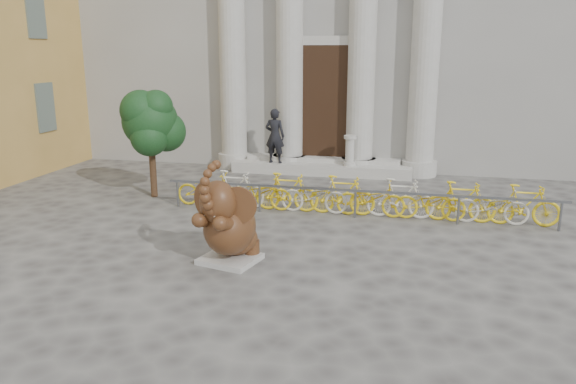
% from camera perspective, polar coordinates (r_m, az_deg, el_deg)
% --- Properties ---
extents(ground, '(80.00, 80.00, 0.00)m').
position_cam_1_polar(ground, '(10.28, -5.36, -9.10)').
color(ground, '#474442').
rests_on(ground, ground).
extents(classical_building, '(22.00, 10.70, 12.00)m').
position_cam_1_polar(classical_building, '(24.14, 5.93, 18.79)').
color(classical_building, gray).
rests_on(classical_building, ground).
extents(entrance_steps, '(6.00, 1.20, 0.36)m').
position_cam_1_polar(entrance_steps, '(18.99, 3.43, 2.46)').
color(entrance_steps, '#A8A59E').
rests_on(entrance_steps, ground).
extents(elephant_statue, '(1.37, 1.65, 2.10)m').
position_cam_1_polar(elephant_statue, '(10.95, -6.09, -3.37)').
color(elephant_statue, '#A8A59E').
rests_on(elephant_statue, ground).
extents(bike_rack, '(9.82, 0.53, 1.00)m').
position_cam_1_polar(bike_rack, '(14.17, 6.91, -0.39)').
color(bike_rack, slate).
rests_on(bike_rack, ground).
extents(tree, '(1.74, 1.58, 3.02)m').
position_cam_1_polar(tree, '(16.02, -13.76, 6.84)').
color(tree, '#332114').
rests_on(tree, ground).
extents(pedestrian, '(0.70, 0.49, 1.82)m').
position_cam_1_polar(pedestrian, '(18.77, -1.34, 5.72)').
color(pedestrian, black).
rests_on(pedestrian, entrance_steps).
extents(balustrade_post, '(0.41, 0.41, 1.00)m').
position_cam_1_polar(balustrade_post, '(18.45, 6.29, 4.07)').
color(balustrade_post, '#A8A59E').
rests_on(balustrade_post, entrance_steps).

